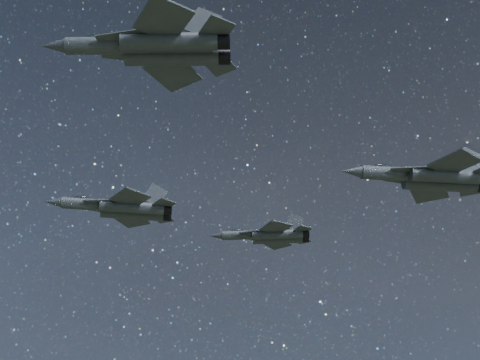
# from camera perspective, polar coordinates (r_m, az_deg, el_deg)

# --- Properties ---
(jet_lead) EXTENTS (18.11, 12.00, 4.61)m
(jet_lead) POSITION_cam_1_polar(r_m,az_deg,el_deg) (79.77, -11.90, -2.80)
(jet_lead) COLOR #2D3339
(jet_left) EXTENTS (17.73, 12.31, 4.46)m
(jet_left) POSITION_cam_1_polar(r_m,az_deg,el_deg) (94.83, 2.98, -5.65)
(jet_left) COLOR #2D3339
(jet_right) EXTENTS (18.61, 12.76, 4.67)m
(jet_right) POSITION_cam_1_polar(r_m,az_deg,el_deg) (53.93, -8.61, 13.19)
(jet_right) COLOR #2D3339
(jet_slot) EXTENTS (19.55, 13.10, 4.94)m
(jet_slot) POSITION_cam_1_polar(r_m,az_deg,el_deg) (73.06, 18.83, 0.26)
(jet_slot) COLOR #2D3339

